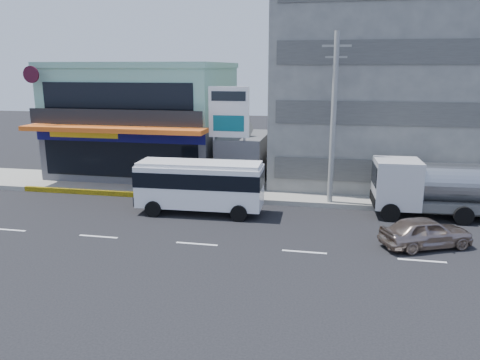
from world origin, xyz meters
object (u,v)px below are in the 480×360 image
utility_pole_near (333,120)px  tanker_truck (443,188)px  concrete_building (393,83)px  satellite_dish (242,136)px  billboard (229,118)px  shop_building (147,122)px  minibus (200,183)px  motorcycle_rider (157,194)px  sedan (426,232)px

utility_pole_near → tanker_truck: (6.02, -0.91, -3.46)m
concrete_building → satellite_dish: 11.30m
billboard → utility_pole_near: 6.75m
concrete_building → utility_pole_near: bearing=-117.8°
shop_building → concrete_building: bearing=3.4°
billboard → utility_pole_near: size_ratio=0.69×
concrete_building → minibus: concrete_building is taller
utility_pole_near → motorcycle_rider: bearing=-168.4°
billboard → sedan: size_ratio=1.64×
concrete_building → shop_building: bearing=-176.6°
shop_building → tanker_truck: size_ratio=1.53×
minibus → billboard: bearing=81.6°
motorcycle_rider → satellite_dish: bearing=54.8°
satellite_dish → sedan: size_ratio=0.36×
tanker_truck → shop_building: bearing=159.6°
satellite_dish → billboard: bearing=-105.5°
shop_building → motorcycle_rider: 10.01m
shop_building → satellite_dish: bearing=-20.2°
satellite_dish → minibus: bearing=-100.4°
minibus → sedan: size_ratio=1.70×
tanker_truck → satellite_dish: bearing=159.4°
billboard → utility_pole_near: utility_pole_near is taller
utility_pole_near → sedan: 8.45m
sedan → motorcycle_rider: size_ratio=1.72×
shop_building → satellite_dish: 8.54m
minibus → motorcycle_rider: minibus is taller
minibus → motorcycle_rider: (-2.83, 0.67, -0.96)m
billboard → tanker_truck: bearing=-12.2°
utility_pole_near → motorcycle_rider: 11.10m
utility_pole_near → sedan: size_ratio=2.38×
utility_pole_near → billboard: bearing=164.5°
billboard → concrete_building: bearing=28.9°
minibus → sedan: minibus is taller
satellite_dish → sedan: (10.39, -9.30, -2.86)m
concrete_building → tanker_truck: 10.24m
billboard → minibus: (-0.67, -4.53, -3.17)m
minibus → tanker_truck: size_ratio=0.88×
utility_pole_near → concrete_building: bearing=62.2°
shop_building → minibus: shop_building is taller
concrete_building → utility_pole_near: concrete_building is taller
billboard → sedan: (10.89, -7.50, -4.21)m
satellite_dish → tanker_truck: size_ratio=0.19×
shop_building → sedan: shop_building is taller
billboard → tanker_truck: size_ratio=0.85×
shop_building → concrete_building: 18.28m
shop_building → minibus: bearing=-53.6°
minibus → tanker_truck: bearing=7.8°
utility_pole_near → minibus: (-7.17, -2.73, -3.39)m
satellite_dish → tanker_truck: (12.02, -4.51, -1.88)m
satellite_dish → motorcycle_rider: 7.47m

